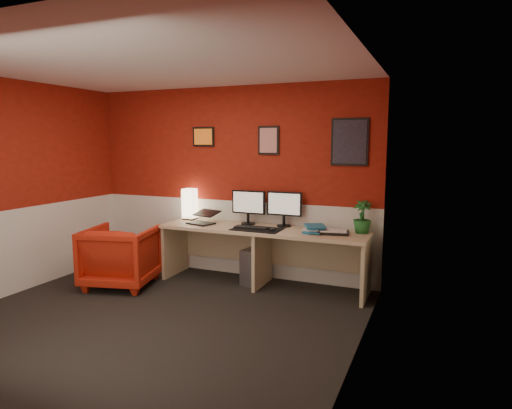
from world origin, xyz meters
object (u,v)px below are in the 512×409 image
at_px(monitor_left, 248,202).
at_px(pc_tower, 256,265).
at_px(desk, 262,257).
at_px(potted_plant, 362,217).
at_px(zen_tray, 333,232).
at_px(armchair, 121,256).
at_px(monitor_right, 284,203).
at_px(shoji_lamp, 190,205).
at_px(laptop, 201,216).

bearing_deg(monitor_left, pc_tower, -31.49).
distance_m(desk, monitor_left, 0.73).
bearing_deg(potted_plant, zen_tray, -151.09).
relative_size(desk, potted_plant, 6.83).
bearing_deg(armchair, pc_tower, -167.41).
relative_size(monitor_left, monitor_right, 1.00).
bearing_deg(desk, monitor_right, 46.39).
relative_size(shoji_lamp, zen_tray, 1.14).
distance_m(desk, armchair, 1.75).
relative_size(monitor_right, zen_tray, 1.66).
xyz_separation_m(monitor_left, potted_plant, (1.44, -0.00, -0.10)).
distance_m(shoji_lamp, monitor_left, 0.89).
bearing_deg(monitor_left, monitor_right, 4.48).
bearing_deg(shoji_lamp, armchair, -118.41).
relative_size(potted_plant, armchair, 0.46).
bearing_deg(monitor_right, armchair, -154.33).
relative_size(desk, shoji_lamp, 6.50).
bearing_deg(potted_plant, laptop, -173.71).
height_order(desk, monitor_right, monitor_right).
xyz_separation_m(desk, potted_plant, (1.18, 0.18, 0.56)).
relative_size(zen_tray, pc_tower, 0.78).
bearing_deg(zen_tray, armchair, -164.87).
distance_m(monitor_right, pc_tower, 0.87).
distance_m(zen_tray, armchair, 2.62).
distance_m(monitor_right, armchair, 2.13).
bearing_deg(monitor_left, laptop, -158.64).
relative_size(laptop, pc_tower, 0.73).
distance_m(potted_plant, pc_tower, 1.47).
xyz_separation_m(shoji_lamp, pc_tower, (1.03, -0.12, -0.70)).
bearing_deg(desk, zen_tray, 0.86).
height_order(shoji_lamp, armchair, shoji_lamp).
bearing_deg(pc_tower, potted_plant, 13.97).
xyz_separation_m(laptop, monitor_right, (1.04, 0.26, 0.18)).
distance_m(zen_tray, pc_tower, 1.13).
bearing_deg(potted_plant, pc_tower, -176.06).
xyz_separation_m(desk, monitor_left, (-0.27, 0.18, 0.66)).
bearing_deg(shoji_lamp, monitor_right, 0.42).
bearing_deg(monitor_right, monitor_left, -175.52).
height_order(monitor_left, armchair, monitor_left).
height_order(monitor_left, monitor_right, same).
height_order(zen_tray, pc_tower, zen_tray).
relative_size(monitor_right, potted_plant, 1.52).
bearing_deg(laptop, armchair, -125.74).
height_order(laptop, potted_plant, potted_plant).
bearing_deg(desk, pc_tower, 144.59).
bearing_deg(monitor_right, zen_tray, -16.55).
height_order(potted_plant, pc_tower, potted_plant).
bearing_deg(pc_tower, shoji_lamp, -176.45).
bearing_deg(laptop, monitor_left, 37.33).
bearing_deg(pc_tower, zen_tray, 5.84).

